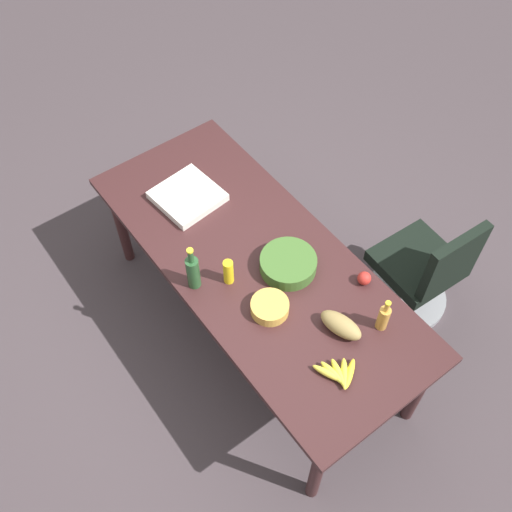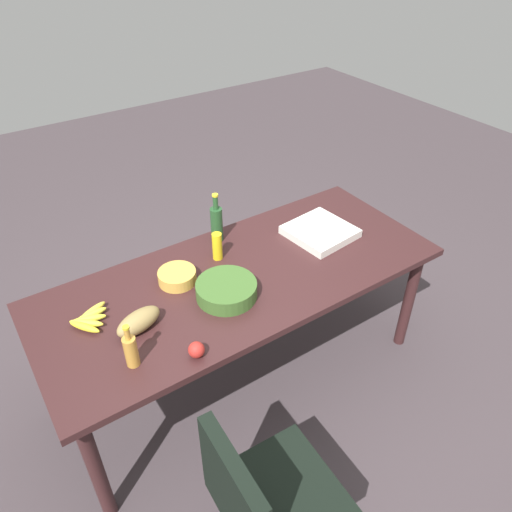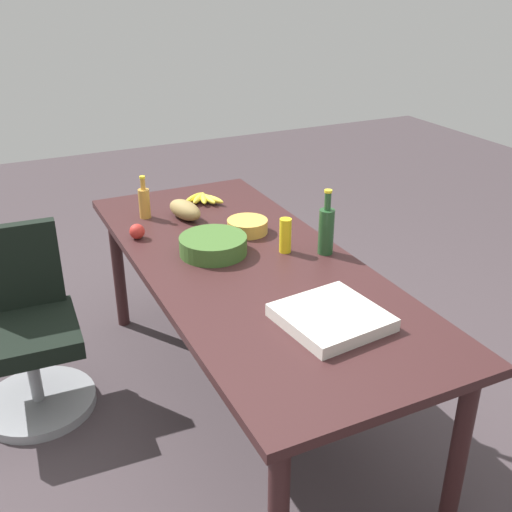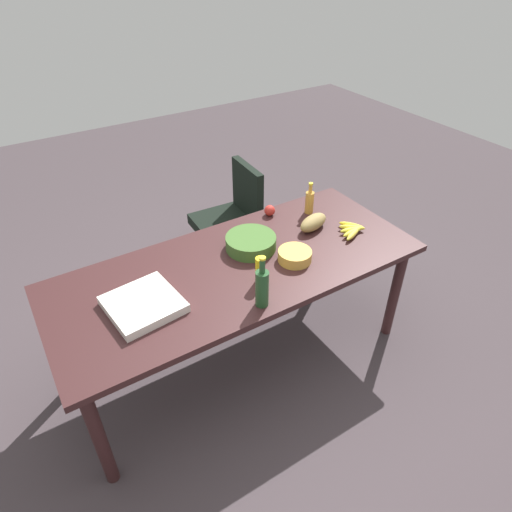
% 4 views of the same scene
% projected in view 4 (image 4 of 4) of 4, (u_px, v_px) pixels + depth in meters
% --- Properties ---
extents(ground_plane, '(10.00, 10.00, 0.00)m').
position_uv_depth(ground_plane, '(241.00, 355.00, 3.14)').
color(ground_plane, '#41373B').
extents(conference_table, '(2.25, 0.94, 0.80)m').
position_uv_depth(conference_table, '(238.00, 275.00, 2.72)').
color(conference_table, '#371C1C').
rests_on(conference_table, ground).
extents(office_chair, '(0.56, 0.56, 0.91)m').
position_uv_depth(office_chair, '(231.00, 230.00, 3.80)').
color(office_chair, gray).
rests_on(office_chair, ground).
extents(apple_red, '(0.09, 0.09, 0.08)m').
position_uv_depth(apple_red, '(270.00, 210.00, 3.11)').
color(apple_red, '#B12822').
rests_on(apple_red, conference_table).
extents(banana_bunch, '(0.21, 0.22, 0.04)m').
position_uv_depth(banana_bunch, '(352.00, 230.00, 2.94)').
color(banana_bunch, yellow).
rests_on(banana_bunch, conference_table).
extents(mustard_bottle, '(0.07, 0.07, 0.17)m').
position_uv_depth(mustard_bottle, '(260.00, 270.00, 2.49)').
color(mustard_bottle, yellow).
rests_on(mustard_bottle, conference_table).
extents(salad_bowl, '(0.37, 0.37, 0.08)m').
position_uv_depth(salad_bowl, '(251.00, 243.00, 2.79)').
color(salad_bowl, '#3A5F27').
rests_on(salad_bowl, conference_table).
extents(pizza_box, '(0.40, 0.40, 0.05)m').
position_uv_depth(pizza_box, '(143.00, 304.00, 2.35)').
color(pizza_box, silver).
rests_on(pizza_box, conference_table).
extents(chip_bowl, '(0.26, 0.26, 0.07)m').
position_uv_depth(chip_bowl, '(295.00, 256.00, 2.69)').
color(chip_bowl, gold).
rests_on(chip_bowl, conference_table).
extents(wine_bottle, '(0.09, 0.09, 0.31)m').
position_uv_depth(wine_bottle, '(262.00, 287.00, 2.32)').
color(wine_bottle, '#234A26').
rests_on(wine_bottle, conference_table).
extents(dressing_bottle, '(0.07, 0.07, 0.23)m').
position_uv_depth(dressing_bottle, '(310.00, 201.00, 3.12)').
color(dressing_bottle, '#C38A35').
rests_on(dressing_bottle, conference_table).
extents(bread_loaf, '(0.26, 0.17, 0.10)m').
position_uv_depth(bread_loaf, '(313.00, 222.00, 2.96)').
color(bread_loaf, olive).
rests_on(bread_loaf, conference_table).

